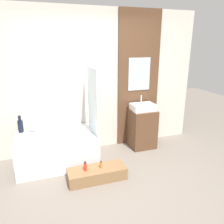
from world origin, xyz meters
TOP-DOWN VIEW (x-y plane):
  - ground_plane at (0.00, 0.00)m, footprint 12.00×12.00m
  - wall_tiled_back at (0.00, 1.58)m, footprint 4.20×0.06m
  - wall_wood_accent at (0.94, 1.53)m, footprint 0.85×0.04m
  - bathtub at (-0.72, 1.13)m, footprint 1.30×0.80m
  - glass_shower_screen at (-0.10, 1.06)m, footprint 0.01×0.62m
  - wooden_step_bench at (-0.20, 0.47)m, footprint 0.88×0.33m
  - vanity_cabinet at (0.94, 1.29)m, footprint 0.48×0.44m
  - sink at (0.94, 1.29)m, footprint 0.45×0.33m
  - vase_tall_dark at (-1.28, 1.44)m, footprint 0.09×0.09m
  - vase_round_light at (-1.10, 1.41)m, footprint 0.14×0.14m
  - bottle_soap_primary at (-0.38, 0.47)m, footprint 0.05×0.05m
  - bottle_soap_secondary at (-0.14, 0.47)m, footprint 0.04×0.04m

SIDE VIEW (x-z plane):
  - ground_plane at x=0.00m, z-range 0.00..0.00m
  - wooden_step_bench at x=-0.20m, z-range 0.00..0.19m
  - bottle_soap_secondary at x=-0.14m, z-range 0.18..0.29m
  - bottle_soap_primary at x=-0.38m, z-range 0.18..0.32m
  - bathtub at x=-0.72m, z-range 0.00..0.54m
  - vanity_cabinet at x=0.94m, z-range 0.00..0.76m
  - vase_round_light at x=-1.10m, z-range 0.54..0.68m
  - vase_tall_dark at x=-1.28m, z-range 0.51..0.80m
  - sink at x=0.94m, z-range 0.68..0.96m
  - glass_shower_screen at x=-0.10m, z-range 0.54..1.62m
  - wall_tiled_back at x=0.00m, z-range 0.00..2.60m
  - wall_wood_accent at x=0.94m, z-range 0.01..2.61m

